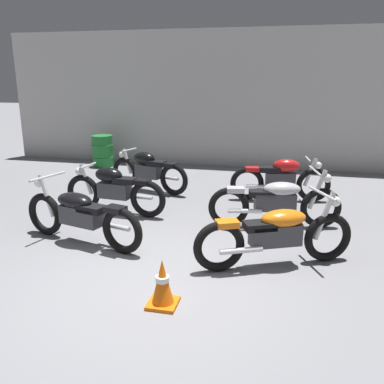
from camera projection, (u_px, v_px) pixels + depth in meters
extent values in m
plane|color=gray|center=(153.00, 281.00, 5.01)|extent=(60.00, 60.00, 0.00)
cube|color=#BCBAB7|center=(233.00, 100.00, 10.97)|extent=(12.85, 0.24, 3.60)
torus|color=black|center=(45.00, 214.00, 6.39)|extent=(0.68, 0.28, 0.67)
torus|color=black|center=(122.00, 231.00, 5.71)|extent=(0.68, 0.28, 0.67)
cylinder|color=silver|center=(47.00, 196.00, 6.27)|extent=(0.28, 0.14, 0.66)
cube|color=#38383D|center=(81.00, 216.00, 6.02)|extent=(0.70, 0.41, 0.28)
ellipsoid|color=black|center=(75.00, 200.00, 6.01)|extent=(0.66, 0.47, 0.22)
cube|color=black|center=(92.00, 209.00, 5.88)|extent=(0.45, 0.34, 0.10)
cube|color=black|center=(115.00, 209.00, 5.67)|extent=(0.32, 0.27, 0.08)
cylinder|color=silver|center=(48.00, 176.00, 6.16)|extent=(0.21, 0.67, 0.04)
sphere|color=white|center=(39.00, 183.00, 6.28)|extent=(0.14, 0.14, 0.14)
cylinder|color=silver|center=(114.00, 226.00, 5.94)|extent=(0.55, 0.21, 0.07)
torus|color=black|center=(83.00, 193.00, 7.58)|extent=(0.68, 0.17, 0.67)
torus|color=black|center=(148.00, 199.00, 7.18)|extent=(0.68, 0.17, 0.67)
cylinder|color=silver|center=(86.00, 179.00, 7.48)|extent=(0.25, 0.09, 0.56)
cube|color=#38383D|center=(114.00, 190.00, 7.35)|extent=(0.59, 0.29, 0.28)
ellipsoid|color=black|center=(109.00, 175.00, 7.30)|extent=(0.54, 0.33, 0.26)
cube|color=black|center=(125.00, 180.00, 7.23)|extent=(0.42, 0.28, 0.10)
cube|color=black|center=(142.00, 182.00, 7.13)|extent=(0.30, 0.23, 0.08)
cylinder|color=silver|center=(88.00, 165.00, 7.39)|extent=(0.08, 0.48, 0.04)
sphere|color=white|center=(79.00, 171.00, 7.49)|extent=(0.14, 0.14, 0.14)
cylinder|color=silver|center=(138.00, 197.00, 7.38)|extent=(0.55, 0.12, 0.07)
torus|color=black|center=(125.00, 172.00, 9.17)|extent=(0.67, 0.31, 0.67)
torus|color=black|center=(174.00, 180.00, 8.53)|extent=(0.67, 0.31, 0.67)
cylinder|color=silver|center=(127.00, 161.00, 9.06)|extent=(0.25, 0.14, 0.56)
cube|color=#38383D|center=(148.00, 171.00, 8.82)|extent=(0.62, 0.40, 0.28)
ellipsoid|color=black|center=(144.00, 158.00, 8.79)|extent=(0.58, 0.42, 0.26)
cube|color=black|center=(157.00, 163.00, 8.66)|extent=(0.45, 0.35, 0.10)
cube|color=black|center=(170.00, 165.00, 8.50)|extent=(0.33, 0.27, 0.08)
cylinder|color=silver|center=(129.00, 150.00, 8.96)|extent=(0.18, 0.47, 0.04)
sphere|color=white|center=(122.00, 154.00, 9.09)|extent=(0.14, 0.14, 0.14)
cylinder|color=silver|center=(167.00, 178.00, 8.77)|extent=(0.55, 0.23, 0.07)
torus|color=black|center=(328.00, 237.00, 5.47)|extent=(0.65, 0.38, 0.67)
torus|color=black|center=(219.00, 247.00, 5.18)|extent=(0.65, 0.38, 0.67)
cylinder|color=silver|center=(324.00, 216.00, 5.37)|extent=(0.28, 0.18, 0.66)
cube|color=#38383D|center=(275.00, 235.00, 5.30)|extent=(0.70, 0.49, 0.28)
ellipsoid|color=orange|center=(284.00, 218.00, 5.26)|extent=(0.68, 0.54, 0.22)
cube|color=black|center=(260.00, 226.00, 5.21)|extent=(0.46, 0.39, 0.10)
cube|color=orange|center=(227.00, 224.00, 5.11)|extent=(0.34, 0.30, 0.08)
cylinder|color=silver|center=(322.00, 193.00, 5.27)|extent=(0.32, 0.63, 0.04)
sphere|color=white|center=(335.00, 201.00, 5.35)|extent=(0.14, 0.14, 0.14)
cylinder|color=silver|center=(241.00, 250.00, 5.11)|extent=(0.53, 0.29, 0.07)
torus|color=black|center=(321.00, 208.00, 6.69)|extent=(0.68, 0.24, 0.67)
torus|color=black|center=(229.00, 207.00, 6.73)|extent=(0.68, 0.24, 0.67)
cylinder|color=silver|center=(317.00, 190.00, 6.61)|extent=(0.28, 0.12, 0.66)
cube|color=#38383D|center=(275.00, 202.00, 6.68)|extent=(0.69, 0.37, 0.28)
ellipsoid|color=#B7B7BC|center=(282.00, 189.00, 6.62)|extent=(0.65, 0.43, 0.22)
cube|color=black|center=(262.00, 193.00, 6.65)|extent=(0.44, 0.32, 0.10)
cube|color=#B7B7BC|center=(235.00, 190.00, 6.64)|extent=(0.31, 0.25, 0.08)
cylinder|color=silver|center=(315.00, 171.00, 6.52)|extent=(0.17, 0.67, 0.04)
sphere|color=white|center=(327.00, 178.00, 6.55)|extent=(0.14, 0.14, 0.14)
cylinder|color=silver|center=(245.00, 211.00, 6.60)|extent=(0.55, 0.18, 0.07)
torus|color=black|center=(313.00, 185.00, 8.09)|extent=(0.68, 0.20, 0.67)
torus|color=black|center=(247.00, 184.00, 8.20)|extent=(0.68, 0.20, 0.67)
cylinder|color=silver|center=(310.00, 172.00, 8.03)|extent=(0.25, 0.10, 0.56)
cube|color=#38383D|center=(280.00, 179.00, 8.12)|extent=(0.60, 0.32, 0.28)
ellipsoid|color=red|center=(286.00, 166.00, 8.03)|extent=(0.55, 0.35, 0.26)
cube|color=black|center=(269.00, 169.00, 8.08)|extent=(0.43, 0.29, 0.10)
cube|color=red|center=(253.00, 169.00, 8.11)|extent=(0.30, 0.24, 0.08)
cylinder|color=silver|center=(308.00, 159.00, 7.96)|extent=(0.10, 0.48, 0.04)
sphere|color=white|center=(318.00, 165.00, 7.98)|extent=(0.14, 0.14, 0.14)
cylinder|color=silver|center=(260.00, 187.00, 8.06)|extent=(0.55, 0.14, 0.07)
cylinder|color=#1E722D|center=(103.00, 151.00, 11.28)|extent=(0.56, 0.56, 0.85)
torus|color=#1E722D|center=(102.00, 145.00, 11.23)|extent=(0.59, 0.59, 0.03)
torus|color=#1E722D|center=(103.00, 157.00, 11.32)|extent=(0.59, 0.59, 0.03)
cube|color=orange|center=(163.00, 303.00, 4.48)|extent=(0.32, 0.32, 0.04)
cone|color=orange|center=(162.00, 281.00, 4.40)|extent=(0.24, 0.24, 0.50)
cylinder|color=white|center=(162.00, 279.00, 4.40)|extent=(0.15, 0.15, 0.06)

